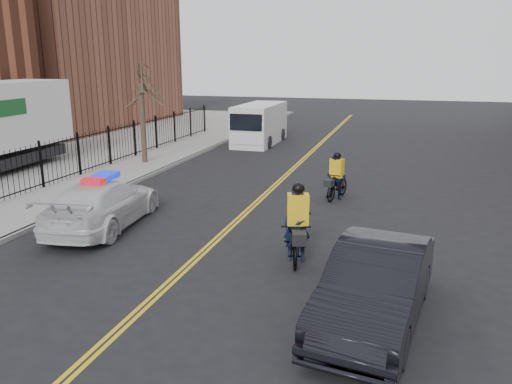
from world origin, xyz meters
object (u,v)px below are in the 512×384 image
object	(u,v)px
cargo_van	(259,125)
cyclist_near	(297,233)
cyclist_far	(336,181)
dark_sedan	(376,285)
police_cruiser	(103,203)

from	to	relation	value
cargo_van	cyclist_near	world-z (taller)	cargo_van
cyclist_far	cargo_van	bearing A→B (deg)	135.11
dark_sedan	cyclist_near	size ratio (longest dim) A/B	2.16
dark_sedan	cargo_van	size ratio (longest dim) A/B	0.83
dark_sedan	cyclist_far	size ratio (longest dim) A/B	2.62
cargo_van	cyclist_near	distance (m)	19.64
dark_sedan	cargo_van	xyz separation A→B (m)	(-8.72, 21.33, 0.41)
dark_sedan	cyclist_near	bearing A→B (deg)	136.51
cyclist_near	cargo_van	bearing A→B (deg)	94.18
cyclist_near	police_cruiser	bearing A→B (deg)	156.42
cargo_van	cyclist_near	xyz separation A→B (m)	(6.49, -18.53, -0.49)
dark_sedan	cyclist_far	xyz separation A→B (m)	(-2.07, 9.27, -0.09)
cyclist_near	cyclist_far	size ratio (longest dim) A/B	1.21
cyclist_far	police_cruiser	bearing A→B (deg)	-124.68
cargo_van	cyclist_far	world-z (taller)	cargo_van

